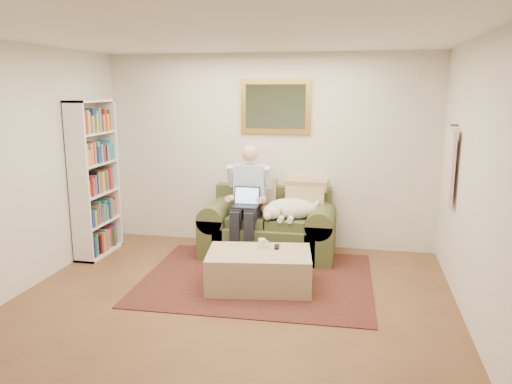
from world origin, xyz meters
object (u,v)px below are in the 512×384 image
(seated_man, at_px, (247,203))
(laptop, at_px, (246,201))
(bookshelf, at_px, (95,179))
(ottoman, at_px, (259,270))
(sofa, at_px, (269,232))
(coffee_mug, at_px, (262,243))
(sleeping_dog, at_px, (291,209))

(seated_man, relative_size, laptop, 4.33)
(laptop, distance_m, bookshelf, 1.97)
(laptop, bearing_deg, ottoman, -68.65)
(laptop, distance_m, ottoman, 1.12)
(seated_man, height_order, ottoman, seated_man)
(ottoman, relative_size, bookshelf, 0.56)
(sofa, distance_m, laptop, 0.57)
(sofa, xyz_separation_m, laptop, (-0.25, -0.22, 0.46))
(coffee_mug, bearing_deg, laptop, 115.31)
(sleeping_dog, xyz_separation_m, ottoman, (-0.20, -1.04, -0.45))
(seated_man, relative_size, sleeping_dog, 2.04)
(coffee_mug, xyz_separation_m, bookshelf, (-2.30, 0.53, 0.55))
(sleeping_dog, relative_size, ottoman, 0.63)
(sleeping_dog, distance_m, coffee_mug, 0.93)
(bookshelf, bearing_deg, laptop, 6.31)
(sleeping_dog, relative_size, coffee_mug, 6.99)
(ottoman, bearing_deg, coffee_mug, 90.40)
(laptop, xyz_separation_m, ottoman, (0.35, -0.91, -0.55))
(sofa, relative_size, coffee_mug, 16.97)
(seated_man, distance_m, bookshelf, 1.99)
(bookshelf, bearing_deg, seated_man, 8.22)
(seated_man, xyz_separation_m, laptop, (0.00, -0.07, 0.03))
(coffee_mug, bearing_deg, sofa, 95.82)
(coffee_mug, bearing_deg, bookshelf, 166.98)
(laptop, height_order, coffee_mug, laptop)
(laptop, height_order, bookshelf, bookshelf)
(sofa, xyz_separation_m, sleeping_dog, (0.30, -0.09, 0.36))
(seated_man, relative_size, bookshelf, 0.71)
(ottoman, xyz_separation_m, bookshelf, (-2.30, 0.69, 0.80))
(sofa, bearing_deg, sleeping_dog, -15.74)
(laptop, bearing_deg, sleeping_dog, 13.64)
(sofa, relative_size, ottoman, 1.53)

